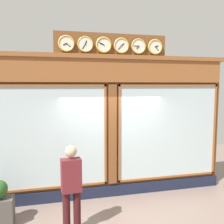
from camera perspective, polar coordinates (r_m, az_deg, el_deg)
The scene contains 2 objects.
shop_facade at distance 6.37m, azimuth -0.27°, elevation -2.96°, with size 6.08×0.42×4.01m.
pedestrian at distance 4.95m, azimuth -9.10°, elevation -15.99°, with size 0.38×0.26×1.69m.
Camera 1 is at (1.48, 5.99, 2.78)m, focal length 40.78 mm.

